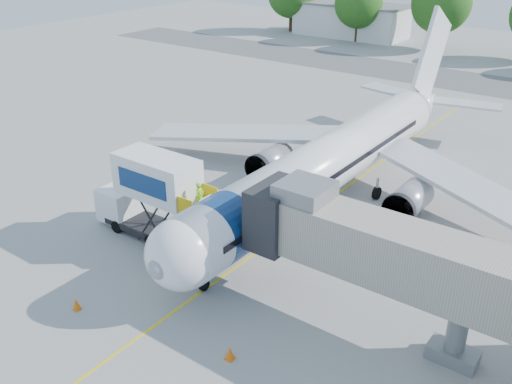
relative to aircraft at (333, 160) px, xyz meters
The scene contains 11 objects.
ground 5.07m from the aircraft, 90.00° to the right, with size 160.00×160.00×0.00m, color #979794.
guidance_line 5.06m from the aircraft, 90.00° to the right, with size 0.15×70.00×0.01m, color yellow.
taxiway_strip 37.99m from the aircraft, 90.00° to the left, with size 120.00×10.00×0.01m, color #59595B.
aircraft is the anchor object (origin of this frame).
jet_bridge 13.77m from the aircraft, 54.30° to the right, with size 13.90×3.20×6.60m.
catering_hiloader 12.77m from the aircraft, 119.42° to the right, with size 8.50×2.44×5.50m.
safety_cone_a 17.69m from the aircraft, 75.41° to the right, with size 0.44×0.44×0.70m.
safety_cone_b 19.33m from the aircraft, 102.35° to the right, with size 0.42×0.42×0.66m.
outbuilding_left 62.50m from the aircraft, 116.61° to the left, with size 18.40×8.40×5.30m.
tree_b 57.80m from the aircraft, 115.56° to the left, with size 7.49×7.49×9.55m.
tree_c 55.01m from the aircraft, 103.01° to the left, with size 8.66×8.66×11.05m.
Camera 1 is at (17.11, -28.12, 17.93)m, focal length 40.00 mm.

